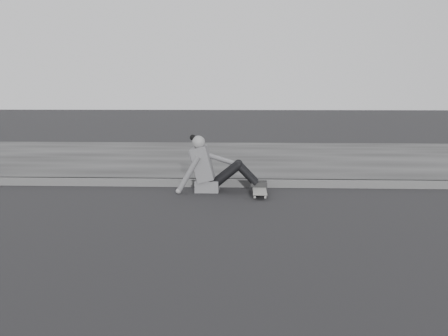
# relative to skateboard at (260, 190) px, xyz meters

# --- Properties ---
(curb) EXTENTS (24.00, 0.16, 0.12)m
(curb) POSITION_rel_skateboard_xyz_m (2.21, 0.66, -0.01)
(curb) COLOR #4D4D4D
(curb) RESTS_ON ground
(sidewalk) EXTENTS (24.00, 6.00, 0.12)m
(sidewalk) POSITION_rel_skateboard_xyz_m (2.21, 3.68, -0.01)
(sidewalk) COLOR #353535
(sidewalk) RESTS_ON ground
(skateboard) EXTENTS (0.20, 0.78, 0.09)m
(skateboard) POSITION_rel_skateboard_xyz_m (0.00, 0.00, 0.00)
(skateboard) COLOR #A4A49F
(skateboard) RESTS_ON ground
(seated_woman) EXTENTS (1.38, 0.46, 0.88)m
(seated_woman) POSITION_rel_skateboard_xyz_m (-0.73, 0.25, 0.29)
(seated_woman) COLOR #5A5A5C
(seated_woman) RESTS_ON ground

